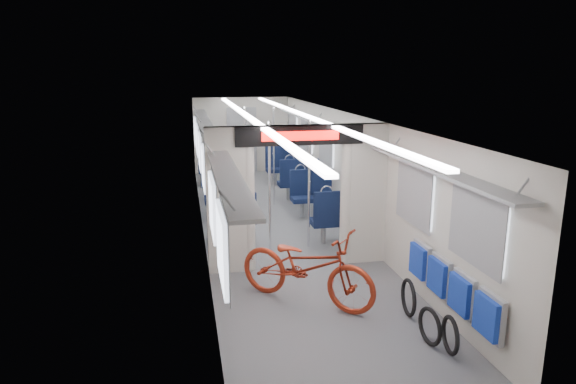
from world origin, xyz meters
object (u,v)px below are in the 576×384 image
object	(u,v)px
bike_hoop_a	(450,337)
seat_bay_far_left	(217,171)
stanchion_near_right	(309,185)
stanchion_far_right	(274,157)
seat_bay_near_left	(228,204)
bike_hoop_c	(408,299)
stanchion_near_left	(270,190)
bike_hoop_b	(430,328)
stanchion_far_left	(246,157)
seat_bay_near_right	(323,201)
seat_bay_far_right	(290,170)
bicycle	(306,266)
flip_bench	(450,285)

from	to	relation	value
bike_hoop_a	seat_bay_far_left	bearing A→B (deg)	103.51
stanchion_near_right	stanchion_far_right	distance (m)	3.01
seat_bay_near_left	bike_hoop_c	bearing A→B (deg)	-65.03
stanchion_near_left	stanchion_far_right	bearing A→B (deg)	78.87
stanchion_near_left	stanchion_near_right	xyz separation A→B (m)	(0.74, 0.25, 0.00)
stanchion_near_left	stanchion_far_right	world-z (taller)	same
bike_hoop_b	stanchion_near_right	distance (m)	3.75
stanchion_far_left	stanchion_far_right	world-z (taller)	same
seat_bay_near_right	seat_bay_far_left	xyz separation A→B (m)	(-1.87, 3.63, -0.01)
bike_hoop_a	bike_hoop_b	distance (m)	0.26
seat_bay_far_right	stanchion_far_left	bearing A→B (deg)	-139.06
bike_hoop_b	stanchion_far_left	xyz separation A→B (m)	(-1.31, 6.77, 0.94)
bicycle	seat_bay_far_left	distance (m)	6.90
stanchion_near_left	bicycle	bearing A→B (deg)	-85.02
seat_bay_near_left	seat_bay_far_right	size ratio (longest dim) A/B	0.85
seat_bay_near_left	stanchion_far_right	xyz separation A→B (m)	(1.21, 1.65, 0.63)
flip_bench	stanchion_far_right	size ratio (longest dim) A/B	0.91
bike_hoop_b	seat_bay_far_left	bearing A→B (deg)	102.97
stanchion_near_left	stanchion_far_left	world-z (taller)	same
seat_bay_far_left	seat_bay_near_left	bearing A→B (deg)	-90.00
bike_hoop_c	stanchion_far_right	size ratio (longest dim) A/B	0.22
flip_bench	seat_bay_near_right	world-z (taller)	seat_bay_near_right
stanchion_far_left	stanchion_near_left	bearing A→B (deg)	-90.17
bicycle	bike_hoop_c	bearing A→B (deg)	-76.67
bicycle	seat_bay_near_right	distance (m)	3.42
bike_hoop_b	stanchion_far_right	size ratio (longest dim) A/B	0.20
stanchion_far_right	bike_hoop_c	bearing A→B (deg)	-82.76
seat_bay_near_left	seat_bay_far_right	world-z (taller)	seat_bay_far_right
flip_bench	bike_hoop_c	distance (m)	0.65
bike_hoop_b	stanchion_near_left	world-z (taller)	stanchion_near_left
stanchion_near_right	seat_bay_far_left	bearing A→B (deg)	105.84
stanchion_far_right	seat_bay_near_left	bearing A→B (deg)	-126.27
seat_bay_near_left	stanchion_far_left	size ratio (longest dim) A/B	0.83
bike_hoop_a	stanchion_near_left	distance (m)	3.96
seat_bay_near_left	seat_bay_far_left	distance (m)	3.29
bike_hoop_a	stanchion_far_left	world-z (taller)	stanchion_far_left
bicycle	stanchion_far_left	world-z (taller)	stanchion_far_left
seat_bay_far_left	stanchion_near_left	bearing A→B (deg)	-83.31
seat_bay_near_right	stanchion_near_right	xyz separation A→B (m)	(-0.55, -1.02, 0.59)
seat_bay_near_right	flip_bench	bearing A→B (deg)	-84.43
bike_hoop_a	bicycle	bearing A→B (deg)	128.96
seat_bay_near_right	stanchion_far_right	xyz separation A→B (m)	(-0.66, 2.00, 0.59)
bike_hoop_c	bike_hoop_a	bearing A→B (deg)	-85.75
bike_hoop_b	seat_bay_near_left	world-z (taller)	seat_bay_near_left
flip_bench	seat_bay_near_left	xyz separation A→B (m)	(-2.29, 4.64, -0.06)
flip_bench	stanchion_far_right	xyz separation A→B (m)	(-1.07, 6.29, 0.57)
seat_bay_near_right	stanchion_far_left	distance (m)	2.59
bicycle	stanchion_near_right	size ratio (longest dim) A/B	0.88
stanchion_far_right	bike_hoop_a	bearing A→B (deg)	-83.17
seat_bay_near_right	bike_hoop_c	bearing A→B (deg)	-88.67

